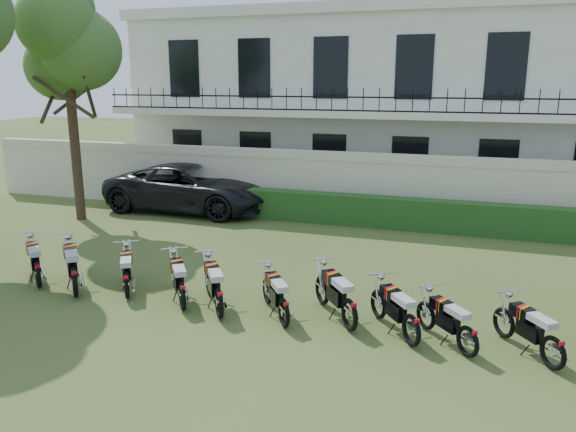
% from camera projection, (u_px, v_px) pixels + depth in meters
% --- Properties ---
extents(ground, '(100.00, 100.00, 0.00)m').
position_uv_depth(ground, '(279.00, 305.00, 11.99)').
color(ground, '#3A4A1D').
rests_on(ground, ground).
extents(perimeter_wall, '(30.00, 0.35, 2.30)m').
position_uv_depth(perimeter_wall, '(357.00, 186.00, 19.08)').
color(perimeter_wall, beige).
rests_on(perimeter_wall, ground).
extents(hedge, '(18.00, 0.60, 1.00)m').
position_uv_depth(hedge, '(382.00, 212.00, 18.20)').
color(hedge, '#174118').
rests_on(hedge, ground).
extents(building, '(20.40, 9.60, 7.40)m').
position_uv_depth(building, '(387.00, 103.00, 23.97)').
color(building, white).
rests_on(building, ground).
extents(tree_west_near, '(3.40, 3.20, 7.90)m').
position_uv_depth(tree_west_near, '(67.00, 41.00, 17.96)').
color(tree_west_near, '#473323').
rests_on(tree_west_near, ground).
extents(motorcycle_0, '(1.49, 1.38, 1.06)m').
position_uv_depth(motorcycle_0, '(37.00, 269.00, 12.79)').
color(motorcycle_0, black).
rests_on(motorcycle_0, ground).
extents(motorcycle_1, '(1.50, 1.62, 1.15)m').
position_uv_depth(motorcycle_1, '(74.00, 275.00, 12.23)').
color(motorcycle_1, black).
rests_on(motorcycle_1, ground).
extents(motorcycle_2, '(1.06, 1.59, 1.00)m').
position_uv_depth(motorcycle_2, '(126.00, 280.00, 12.17)').
color(motorcycle_2, black).
rests_on(motorcycle_2, ground).
extents(motorcycle_3, '(1.18, 1.57, 1.02)m').
position_uv_depth(motorcycle_3, '(182.00, 290.00, 11.56)').
color(motorcycle_3, black).
rests_on(motorcycle_3, ground).
extents(motorcycle_4, '(1.21, 1.67, 1.07)m').
position_uv_depth(motorcycle_4, '(219.00, 296.00, 11.15)').
color(motorcycle_4, black).
rests_on(motorcycle_4, ground).
extents(motorcycle_5, '(1.13, 1.53, 0.99)m').
position_uv_depth(motorcycle_5, '(284.00, 306.00, 10.77)').
color(motorcycle_5, black).
rests_on(motorcycle_5, ground).
extents(motorcycle_6, '(1.29, 1.64, 1.08)m').
position_uv_depth(motorcycle_6, '(350.00, 307.00, 10.60)').
color(motorcycle_6, black).
rests_on(motorcycle_6, ground).
extents(motorcycle_7, '(1.19, 1.54, 1.01)m').
position_uv_depth(motorcycle_7, '(412.00, 323.00, 10.00)').
color(motorcycle_7, black).
rests_on(motorcycle_7, ground).
extents(motorcycle_8, '(1.21, 1.38, 0.95)m').
position_uv_depth(motorcycle_8, '(468.00, 334.00, 9.61)').
color(motorcycle_8, black).
rests_on(motorcycle_8, ground).
extents(motorcycle_9, '(1.13, 1.52, 0.99)m').
position_uv_depth(motorcycle_9, '(554.00, 345.00, 9.19)').
color(motorcycle_9, black).
rests_on(motorcycle_9, ground).
extents(suv, '(6.17, 2.91, 1.70)m').
position_uv_depth(suv, '(191.00, 188.00, 20.42)').
color(suv, black).
rests_on(suv, ground).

